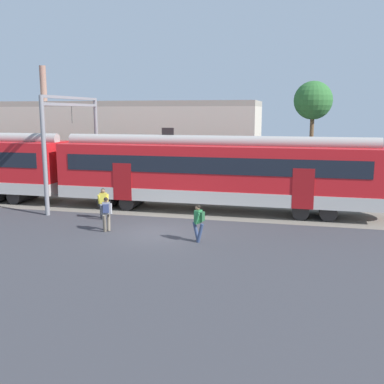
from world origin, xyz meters
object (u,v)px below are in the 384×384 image
Objects in this scene: commuter_train at (77,168)px; pedestrian_grey at (106,211)px; pedestrian_yellow at (103,201)px; pedestrian_green at (199,220)px.

pedestrian_grey is at bearing -51.71° from commuter_train.
pedestrian_yellow is 6.53m from pedestrian_green.
pedestrian_green is at bearing -34.54° from commuter_train.
pedestrian_grey is (1.21, -2.28, 0.03)m from pedestrian_yellow.
pedestrian_yellow is at bearing 117.94° from pedestrian_grey.
commuter_train is 11.09m from pedestrian_green.
pedestrian_yellow is at bearing -46.00° from commuter_train.
commuter_train reaches higher than pedestrian_grey.
pedestrian_green is (9.08, -6.25, -1.26)m from commuter_train.
pedestrian_yellow is (3.23, -3.35, -1.29)m from commuter_train.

